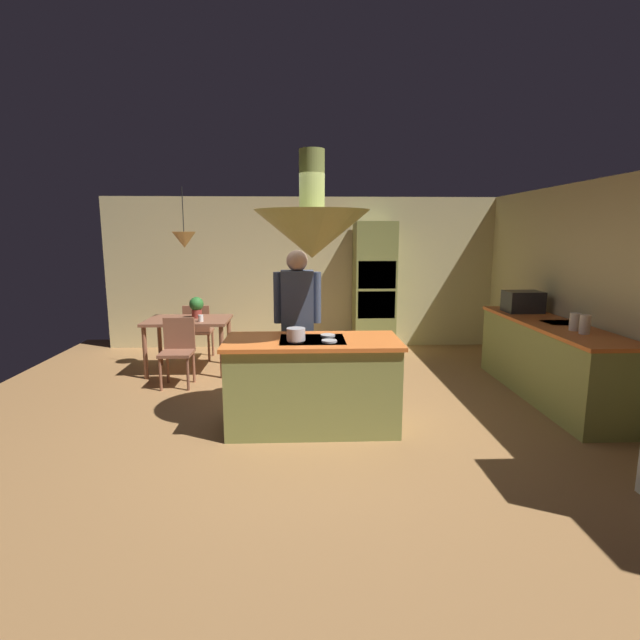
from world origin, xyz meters
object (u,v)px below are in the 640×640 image
(kitchen_island, at_px, (312,383))
(canister_flour, at_px, (585,324))
(chair_by_back_wall, at_px, (198,328))
(microwave_on_counter, at_px, (523,302))
(potted_plant_on_table, at_px, (197,306))
(oven_tower, at_px, (374,287))
(cup_on_table, at_px, (201,318))
(cooking_pot_on_cooktop, at_px, (296,334))
(chair_facing_island, at_px, (178,347))
(dining_table, at_px, (188,326))
(canister_sugar, at_px, (575,322))
(person_at_island, at_px, (297,317))

(kitchen_island, distance_m, canister_flour, 2.90)
(chair_by_back_wall, height_order, microwave_on_counter, microwave_on_counter)
(potted_plant_on_table, bearing_deg, oven_tower, 21.27)
(cup_on_table, bearing_deg, oven_tower, 27.57)
(oven_tower, bearing_deg, chair_by_back_wall, -169.60)
(oven_tower, bearing_deg, cooking_pot_on_cooktop, -110.48)
(chair_facing_island, xyz_separation_m, canister_flour, (4.54, -1.32, 0.51))
(canister_flour, bearing_deg, cup_on_table, 158.00)
(dining_table, height_order, cooking_pot_on_cooktop, cooking_pot_on_cooktop)
(microwave_on_counter, bearing_deg, oven_tower, 136.29)
(cooking_pot_on_cooktop, bearing_deg, chair_facing_island, 133.89)
(oven_tower, xyz_separation_m, cooking_pot_on_cooktop, (-1.26, -3.37, -0.07))
(oven_tower, bearing_deg, cup_on_table, -152.43)
(potted_plant_on_table, bearing_deg, canister_flour, -24.75)
(cup_on_table, distance_m, microwave_on_counter, 4.34)
(dining_table, distance_m, microwave_on_counter, 4.59)
(kitchen_island, height_order, chair_by_back_wall, kitchen_island)
(chair_by_back_wall, relative_size, microwave_on_counter, 1.89)
(kitchen_island, bearing_deg, canister_sugar, 6.63)
(kitchen_island, relative_size, cup_on_table, 19.28)
(chair_by_back_wall, bearing_deg, kitchen_island, 121.92)
(chair_by_back_wall, bearing_deg, canister_sugar, 152.15)
(canister_flour, bearing_deg, potted_plant_on_table, 155.25)
(canister_sugar, bearing_deg, canister_flour, -90.00)
(cup_on_table, height_order, cooking_pot_on_cooktop, cooking_pot_on_cooktop)
(chair_facing_island, height_order, cup_on_table, chair_facing_island)
(kitchen_island, xyz_separation_m, chair_by_back_wall, (-1.70, 2.73, 0.04))
(dining_table, relative_size, canister_flour, 5.70)
(kitchen_island, xyz_separation_m, canister_sugar, (2.84, 0.33, 0.55))
(person_at_island, distance_m, potted_plant_on_table, 2.09)
(chair_by_back_wall, height_order, cup_on_table, chair_by_back_wall)
(person_at_island, distance_m, microwave_on_counter, 3.12)
(oven_tower, bearing_deg, canister_sugar, -59.15)
(chair_facing_island, height_order, chair_by_back_wall, same)
(microwave_on_counter, bearing_deg, cup_on_table, 175.82)
(person_at_island, distance_m, canister_sugar, 3.01)
(cup_on_table, relative_size, microwave_on_counter, 0.20)
(kitchen_island, relative_size, microwave_on_counter, 3.77)
(kitchen_island, relative_size, canister_sugar, 9.08)
(canister_sugar, xyz_separation_m, cooking_pot_on_cooktop, (-3.00, -0.46, -0.02))
(person_at_island, xyz_separation_m, chair_facing_island, (-1.55, 0.79, -0.52))
(chair_facing_island, relative_size, potted_plant_on_table, 2.90)
(kitchen_island, xyz_separation_m, oven_tower, (1.10, 3.24, 0.61))
(person_at_island, distance_m, chair_facing_island, 1.81)
(person_at_island, xyz_separation_m, potted_plant_on_table, (-1.44, 1.51, -0.09))
(kitchen_island, height_order, microwave_on_counter, microwave_on_counter)
(canister_flour, xyz_separation_m, cooking_pot_on_cooktop, (-3.00, -0.28, -0.02))
(kitchen_island, relative_size, chair_facing_island, 1.99)
(person_at_island, height_order, chair_by_back_wall, person_at_island)
(kitchen_island, xyz_separation_m, cup_on_table, (-1.48, 1.90, 0.34))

